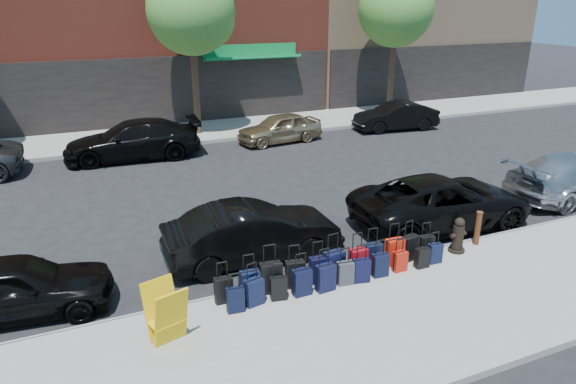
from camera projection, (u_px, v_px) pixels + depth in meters
name	position (u px, v px, depth m)	size (l,w,h in m)	color
ground	(260.00, 208.00, 15.59)	(120.00, 120.00, 0.00)	black
sidewalk_near	(377.00, 321.00, 9.98)	(60.00, 4.00, 0.15)	gray
sidewalk_far	(186.00, 133.00, 24.15)	(60.00, 4.00, 0.15)	gray
curb_near	(329.00, 274.00, 11.71)	(60.00, 0.08, 0.15)	gray
curb_far	(196.00, 143.00, 22.42)	(60.00, 0.08, 0.15)	gray
tree_center	(194.00, 13.00, 22.09)	(3.80, 3.80, 7.27)	black
tree_right	(398.00, 11.00, 26.00)	(3.80, 3.80, 7.27)	black
suitcase_front_0	(224.00, 290.00, 10.40)	(0.38, 0.22, 0.89)	black
suitcase_front_1	(250.00, 284.00, 10.56)	(0.41, 0.24, 0.96)	black
suitcase_front_2	(271.00, 278.00, 10.74)	(0.47, 0.30, 1.07)	black
suitcase_front_3	(295.00, 274.00, 10.96)	(0.43, 0.28, 0.96)	black
suitcase_front_4	(318.00, 270.00, 11.13)	(0.41, 0.24, 0.95)	black
suitcase_front_5	(334.00, 265.00, 11.23)	(0.47, 0.29, 1.08)	black
suitcase_front_6	(358.00, 261.00, 11.48)	(0.42, 0.24, 0.98)	maroon
suitcase_front_7	(373.00, 256.00, 11.70)	(0.42, 0.25, 0.99)	black
suitcase_front_8	(394.00, 252.00, 11.90)	(0.43, 0.25, 1.01)	#B31D0B
suitcase_front_9	(409.00, 248.00, 12.08)	(0.44, 0.30, 0.99)	black
suitcase_front_10	(426.00, 246.00, 12.26)	(0.38, 0.25, 0.87)	black
suitcase_back_0	(235.00, 300.00, 10.10)	(0.36, 0.23, 0.82)	black
suitcase_back_1	(254.00, 292.00, 10.32)	(0.42, 0.29, 0.91)	black
suitcase_back_2	(279.00, 288.00, 10.51)	(0.37, 0.26, 0.80)	black
suitcase_back_3	(302.00, 282.00, 10.66)	(0.40, 0.24, 0.93)	black
suitcase_back_4	(325.00, 278.00, 10.82)	(0.42, 0.26, 0.95)	black
suitcase_back_5	(345.00, 273.00, 11.07)	(0.37, 0.24, 0.84)	#343438
suitcase_back_6	(362.00, 270.00, 11.17)	(0.39, 0.27, 0.85)	black
suitcase_back_7	(380.00, 265.00, 11.40)	(0.37, 0.23, 0.86)	black
suitcase_back_8	(400.00, 261.00, 11.62)	(0.33, 0.19, 0.77)	#AB1A0B
suitcase_back_9	(422.00, 258.00, 11.77)	(0.33, 0.19, 0.77)	black
suitcase_back_10	(435.00, 253.00, 11.99)	(0.33, 0.21, 0.77)	black
fire_hydrant	(458.00, 236.00, 12.47)	(0.45, 0.40, 0.89)	black
bollard	(478.00, 228.00, 12.82)	(0.16, 0.16, 0.88)	#38190C
display_rack	(166.00, 313.00, 9.16)	(0.77, 0.82, 1.10)	gold
car_near_0	(15.00, 287.00, 10.11)	(1.49, 3.71, 1.26)	black
car_near_1	(253.00, 233.00, 12.31)	(1.48, 4.24, 1.40)	black
car_near_2	(442.00, 202.00, 14.18)	(2.36, 5.11, 1.42)	black
car_far_1	(133.00, 140.00, 20.23)	(2.13, 5.24, 1.52)	black
car_far_2	(280.00, 128.00, 22.63)	(1.52, 3.79, 1.29)	#9A835E
car_far_3	(396.00, 116.00, 24.79)	(1.41, 4.05, 1.33)	black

